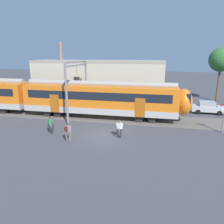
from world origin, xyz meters
The scene contains 9 objects.
ground_plane centered at (0.00, 0.00, 0.00)m, with size 160.00×160.00×0.00m, color #424247.
track_bed centered at (-13.09, 6.03, 0.01)m, with size 80.00×4.40×0.01m, color #605951.
pedestrian_green centered at (-5.12, -0.31, 0.99)m, with size 0.71×0.52×1.67m.
pedestrian_grey centered at (-2.73, -1.82, 0.99)m, with size 0.65×0.58×1.67m.
pedestrian_white centered at (1.48, -0.07, 0.99)m, with size 0.62×0.60×1.67m.
parked_car_silver centered at (10.93, 10.55, 0.78)m, with size 4.04×1.84×1.54m.
catenary_gantry centered at (-4.73, 6.03, 4.31)m, with size 0.24×6.64×6.53m.
background_building centered at (-4.44, 14.03, 3.21)m, with size 19.74×5.00×9.20m.
street_tree_right centered at (13.78, 18.61, 6.44)m, with size 3.65×3.65×8.30m.
Camera 1 is at (4.73, -18.27, 7.32)m, focal length 35.00 mm.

